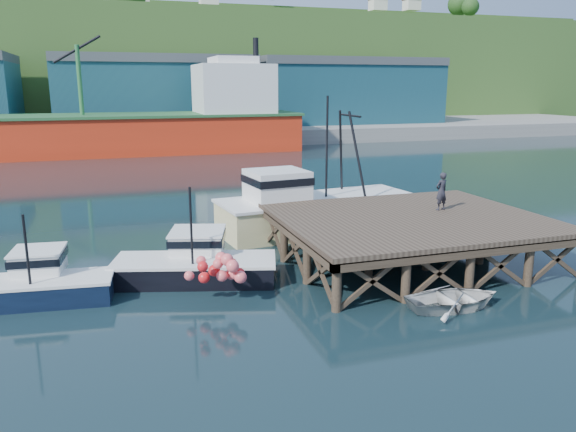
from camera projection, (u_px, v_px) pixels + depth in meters
name	position (u px, v px, depth m)	size (l,w,h in m)	color
ground	(299.00, 271.00, 25.04)	(300.00, 300.00, 0.00)	black
wharf	(412.00, 221.00, 26.09)	(12.00, 10.00, 2.62)	brown
far_quay	(155.00, 130.00, 89.54)	(160.00, 40.00, 2.00)	gray
warehouse_mid	(156.00, 95.00, 83.65)	(28.00, 16.00, 9.00)	#1A4D57
warehouse_right	(341.00, 94.00, 92.76)	(30.00, 16.00, 9.00)	#1A4D57
cargo_ship	(97.00, 126.00, 66.09)	(55.50, 10.00, 13.75)	red
hillside	(138.00, 70.00, 114.99)	(220.00, 50.00, 22.00)	#2D511E
boat_navy	(36.00, 282.00, 21.54)	(5.93, 3.42, 3.59)	black
boat_black	(196.00, 262.00, 23.86)	(7.19, 5.95, 4.18)	black
trawler	(314.00, 204.00, 31.64)	(11.63, 5.26, 7.53)	#F1E59C
dinghy	(454.00, 299.00, 20.83)	(2.60, 3.64, 0.75)	silver
dockworker	(441.00, 191.00, 27.31)	(0.68, 0.45, 1.86)	#212129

